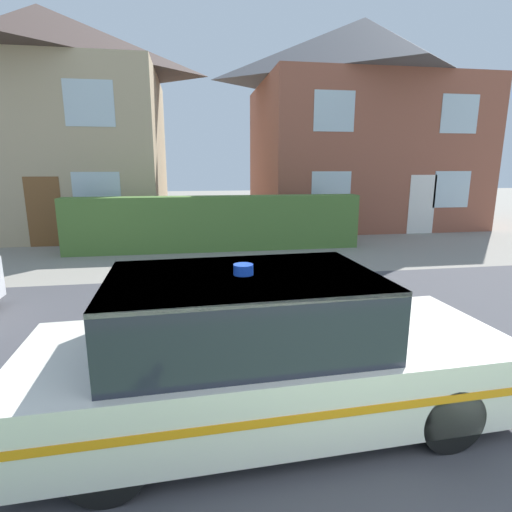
{
  "coord_description": "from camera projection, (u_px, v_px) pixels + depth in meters",
  "views": [
    {
      "loc": [
        -1.58,
        -0.61,
        2.39
      ],
      "look_at": [
        -0.63,
        5.29,
        1.05
      ],
      "focal_mm": 28.0,
      "sensor_mm": 36.0,
      "label": 1
    }
  ],
  "objects": [
    {
      "name": "house_right",
      "position": [
        360.0,
        123.0,
        16.59
      ],
      "size": [
        8.7,
        6.75,
        8.14
      ],
      "color": "#93513D",
      "rests_on": "ground"
    },
    {
      "name": "police_car",
      "position": [
        262.0,
        351.0,
        3.73
      ],
      "size": [
        4.53,
        1.85,
        1.54
      ],
      "rotation": [
        0.0,
        0.0,
        0.04
      ],
      "color": "black",
      "rests_on": "road_strip"
    },
    {
      "name": "road_strip",
      "position": [
        309.0,
        339.0,
        5.65
      ],
      "size": [
        28.0,
        6.66,
        0.01
      ],
      "primitive_type": "cube",
      "color": "#424247",
      "rests_on": "ground"
    },
    {
      "name": "garden_hedge",
      "position": [
        216.0,
        223.0,
        11.51
      ],
      "size": [
        8.41,
        0.63,
        1.57
      ],
      "primitive_type": "cube",
      "color": "#4C7233",
      "rests_on": "ground"
    },
    {
      "name": "house_left",
      "position": [
        49.0,
        122.0,
        14.32
      ],
      "size": [
        8.15,
        6.67,
        7.78
      ],
      "color": "tan",
      "rests_on": "ground"
    }
  ]
}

